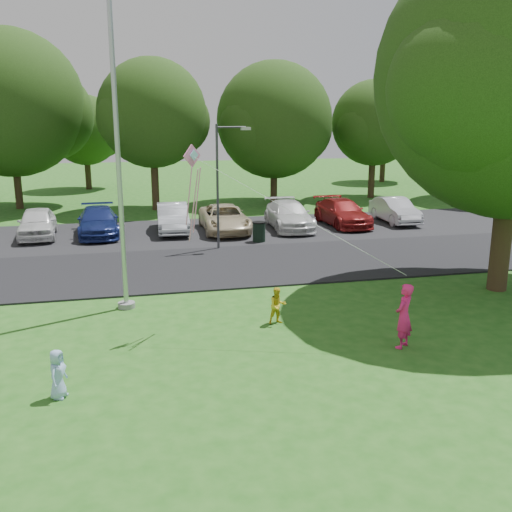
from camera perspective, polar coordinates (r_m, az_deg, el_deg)
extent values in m
plane|color=#235D18|center=(13.04, 3.29, -11.05)|extent=(120.00, 120.00, 0.00)
cube|color=black|center=(21.32, -3.49, -0.98)|extent=(60.00, 6.00, 0.06)
cube|color=black|center=(27.59, -5.76, 2.40)|extent=(42.00, 7.00, 0.06)
cylinder|color=#B7BABF|center=(16.34, -13.76, 11.78)|extent=(0.14, 0.14, 10.00)
cylinder|color=gray|center=(17.21, -12.82, -4.80)|extent=(0.50, 0.50, 0.16)
cylinder|color=#3F3F44|center=(23.60, -3.87, 6.77)|extent=(0.10, 0.10, 5.16)
cylinder|color=#3F3F44|center=(23.55, -2.49, 12.75)|extent=(1.21, 0.11, 0.07)
cube|color=silver|center=(23.69, -1.04, 12.62)|extent=(0.39, 0.20, 0.12)
cylinder|color=black|center=(25.17, 0.30, 2.33)|extent=(0.56, 0.56, 0.89)
cylinder|color=black|center=(25.08, 0.31, 3.38)|extent=(0.59, 0.59, 0.05)
cylinder|color=#332316|center=(19.70, 23.38, 2.00)|extent=(0.62, 0.62, 3.64)
sphere|color=#1A350E|center=(17.50, 22.24, 15.23)|extent=(5.12, 5.12, 5.12)
sphere|color=#1A350E|center=(17.23, 20.44, 15.56)|extent=(4.44, 4.44, 4.44)
cylinder|color=#332316|center=(37.30, -22.74, 6.83)|extent=(0.44, 0.44, 3.19)
sphere|color=#1A350E|center=(37.10, -23.41, 13.84)|extent=(8.50, 8.50, 8.50)
sphere|color=#1A350E|center=(37.67, -20.16, 13.13)|extent=(5.53, 5.53, 5.53)
cylinder|color=#332316|center=(34.49, -10.07, 7.39)|extent=(0.44, 0.44, 3.43)
sphere|color=#1A350E|center=(34.28, -10.35, 13.89)|extent=(6.27, 6.27, 6.27)
sphere|color=#1A350E|center=(35.01, -8.01, 13.20)|extent=(4.07, 4.07, 4.07)
sphere|color=#1A350E|center=(33.46, -12.45, 13.26)|extent=(3.76, 3.76, 3.76)
cylinder|color=#332316|center=(36.96, 1.79, 7.42)|extent=(0.44, 0.44, 2.66)
sphere|color=#1A350E|center=(36.73, 1.84, 13.43)|extent=(7.27, 7.27, 7.27)
sphere|color=#1A350E|center=(37.88, 3.99, 12.59)|extent=(4.72, 4.72, 4.72)
sphere|color=#1A350E|center=(35.50, -0.11, 12.84)|extent=(4.36, 4.36, 4.36)
cylinder|color=#332316|center=(40.00, 11.49, 7.90)|extent=(0.44, 0.44, 3.02)
sphere|color=#1A350E|center=(39.81, 11.74, 12.91)|extent=(5.67, 5.67, 5.67)
sphere|color=#1A350E|center=(40.87, 13.03, 12.26)|extent=(3.68, 3.68, 3.68)
sphere|color=#1A350E|center=(38.70, 10.60, 12.52)|extent=(3.40, 3.40, 3.40)
cylinder|color=#332316|center=(42.22, 24.06, 7.56)|extent=(0.44, 0.44, 3.42)
sphere|color=#1A350E|center=(40.13, 23.58, 13.58)|extent=(5.26, 5.26, 5.26)
cylinder|color=#332316|center=(45.60, -16.45, 8.06)|extent=(0.44, 0.44, 2.60)
sphere|color=#1A350E|center=(45.42, -16.73, 11.97)|extent=(5.20, 5.20, 5.20)
sphere|color=#1A350E|center=(45.90, -15.17, 11.60)|extent=(3.38, 3.38, 3.38)
sphere|color=#1A350E|center=(44.85, -18.10, 11.52)|extent=(3.12, 3.12, 3.12)
cylinder|color=#332316|center=(49.85, 12.55, 8.74)|extent=(0.44, 0.44, 2.60)
sphere|color=#1A350E|center=(49.68, 12.74, 12.33)|extent=(5.20, 5.20, 5.20)
sphere|color=#1A350E|center=(50.67, 13.68, 11.86)|extent=(3.38, 3.38, 3.38)
sphere|color=#1A350E|center=(48.66, 11.93, 12.03)|extent=(3.12, 3.12, 3.12)
imported|color=silver|center=(27.83, -21.04, 3.11)|extent=(1.83, 4.04, 1.34)
imported|color=navy|center=(27.46, -15.50, 3.34)|extent=(1.99, 4.50, 1.29)
imported|color=#B2B7BF|center=(27.54, -8.34, 3.79)|extent=(1.60, 4.14, 1.35)
imported|color=#C6B793|center=(27.36, -3.17, 3.77)|extent=(2.19, 4.59, 1.26)
imported|color=silver|center=(28.08, 3.31, 4.09)|extent=(2.08, 4.66, 1.33)
imported|color=maroon|center=(29.26, 8.63, 4.32)|extent=(1.96, 4.52, 1.29)
imported|color=silver|center=(30.58, 13.71, 4.47)|extent=(1.44, 3.90, 1.27)
imported|color=#F12072|center=(14.23, 14.56, -5.82)|extent=(0.69, 0.67, 1.61)
imported|color=yellow|center=(15.42, 2.18, -4.98)|extent=(0.54, 0.45, 1.01)
imported|color=#9ABCEC|center=(12.18, -19.22, -11.08)|extent=(0.48, 0.58, 1.02)
cube|color=pink|center=(14.41, -6.43, 9.92)|extent=(0.47, 0.37, 0.56)
cube|color=#8CC6E5|center=(14.39, -6.22, 10.00)|extent=(0.23, 0.19, 0.27)
cylinder|color=white|center=(13.85, 4.09, 4.19)|extent=(4.72, 2.48, 2.71)
cylinder|color=pink|center=(14.50, -6.72, 5.92)|extent=(0.19, 0.24, 1.51)
cylinder|color=pink|center=(14.59, -5.94, 5.52)|extent=(0.21, 0.39, 1.72)
cylinder|color=pink|center=(14.47, -6.26, 4.97)|extent=(0.23, 0.58, 1.92)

